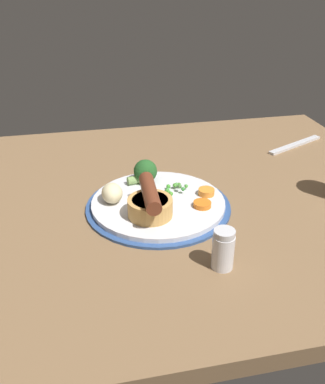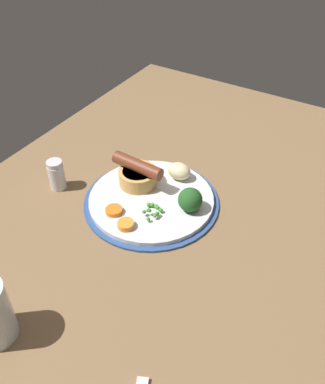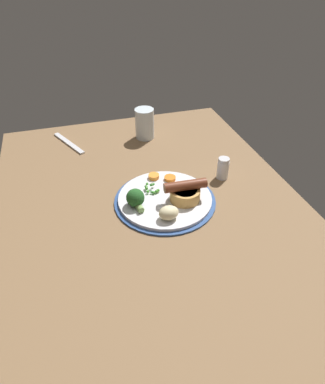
% 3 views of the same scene
% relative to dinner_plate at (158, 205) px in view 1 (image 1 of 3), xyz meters
% --- Properties ---
extents(dining_table, '(1.10, 0.80, 0.03)m').
position_rel_dinner_plate_xyz_m(dining_table, '(0.01, -0.04, -0.02)').
color(dining_table, brown).
rests_on(dining_table, ground).
extents(dinner_plate, '(0.27, 0.27, 0.01)m').
position_rel_dinner_plate_xyz_m(dinner_plate, '(0.00, 0.00, 0.00)').
color(dinner_plate, '#2D4C84').
rests_on(dinner_plate, dining_table).
extents(sausage_pudding, '(0.08, 0.11, 0.06)m').
position_rel_dinner_plate_xyz_m(sausage_pudding, '(0.02, 0.05, 0.03)').
color(sausage_pudding, tan).
rests_on(sausage_pudding, dinner_plate).
extents(pea_pile, '(0.05, 0.04, 0.02)m').
position_rel_dinner_plate_xyz_m(pea_pile, '(-0.04, -0.03, 0.02)').
color(pea_pile, '#46942B').
rests_on(pea_pile, dinner_plate).
extents(broccoli_floret_near, '(0.06, 0.05, 0.05)m').
position_rel_dinner_plate_xyz_m(broccoli_floret_near, '(0.01, -0.08, 0.03)').
color(broccoli_floret_near, '#235623').
rests_on(broccoli_floret_near, dinner_plate).
extents(potato_chunk_0, '(0.04, 0.05, 0.03)m').
position_rel_dinner_plate_xyz_m(potato_chunk_0, '(0.08, -0.02, 0.03)').
color(potato_chunk_0, beige).
rests_on(potato_chunk_0, dinner_plate).
extents(carrot_slice_0, '(0.04, 0.04, 0.01)m').
position_rel_dinner_plate_xyz_m(carrot_slice_0, '(-0.09, -0.00, 0.01)').
color(carrot_slice_0, orange).
rests_on(carrot_slice_0, dinner_plate).
extents(carrot_slice_1, '(0.04, 0.04, 0.01)m').
position_rel_dinner_plate_xyz_m(carrot_slice_1, '(-0.07, 0.04, 0.01)').
color(carrot_slice_1, orange).
rests_on(carrot_slice_1, dinner_plate).
extents(fork, '(0.17, 0.09, 0.01)m').
position_rel_dinner_plate_xyz_m(fork, '(-0.39, -0.22, -0.00)').
color(fork, silver).
rests_on(fork, dining_table).
extents(salt_shaker, '(0.03, 0.03, 0.07)m').
position_rel_dinner_plate_xyz_m(salt_shaker, '(-0.06, 0.19, 0.03)').
color(salt_shaker, silver).
rests_on(salt_shaker, dining_table).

